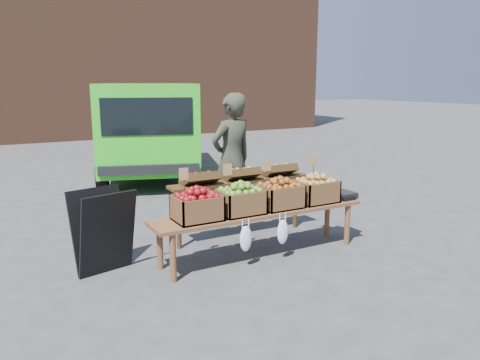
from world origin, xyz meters
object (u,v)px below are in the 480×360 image
back_table (241,200)px  delivery_van (148,130)px  crate_golden_apples (197,208)px  crate_green_apples (316,191)px  chalkboard_sign (103,231)px  vendor (232,159)px  display_bench (260,233)px  crate_russet_pears (240,202)px  weighing_scale (341,195)px  crate_red_apples (280,196)px

back_table → delivery_van: bearing=86.0°
crate_golden_apples → crate_green_apples: 1.65m
chalkboard_sign → vendor: bearing=10.8°
display_bench → crate_russet_pears: bearing=180.0°
crate_golden_apples → display_bench: bearing=0.0°
vendor → back_table: size_ratio=0.92×
crate_golden_apples → chalkboard_sign: bearing=155.6°
weighing_scale → delivery_van: bearing=98.0°
chalkboard_sign → crate_russet_pears: 1.56m
vendor → crate_red_apples: 1.40m
crate_golden_apples → crate_russet_pears: (0.55, 0.00, 0.00)m
crate_golden_apples → crate_green_apples: bearing=0.0°
crate_russet_pears → weighing_scale: size_ratio=1.47×
vendor → display_bench: vendor is taller
crate_green_apples → back_table: bearing=133.6°
vendor → delivery_van: bearing=-102.8°
display_bench → crate_green_apples: (0.82, 0.00, 0.42)m
chalkboard_sign → weighing_scale: 3.04m
back_table → crate_russet_pears: 0.85m
chalkboard_sign → crate_green_apples: chalkboard_sign is taller
display_bench → crate_red_apples: crate_red_apples is taller
crate_golden_apples → crate_green_apples: (1.65, 0.00, 0.00)m
crate_red_apples → vendor: bearing=86.7°
crate_golden_apples → crate_russet_pears: same height
delivery_van → weighing_scale: 5.62m
chalkboard_sign → weighing_scale: bearing=-21.4°
weighing_scale → crate_red_apples: bearing=-180.0°
crate_red_apples → weighing_scale: crate_red_apples is taller
vendor → display_bench: (-0.36, -1.38, -0.68)m
crate_green_apples → weighing_scale: 0.44m
back_table → display_bench: 0.77m
vendor → crate_golden_apples: 1.83m
back_table → crate_red_apples: 0.76m
vendor → display_bench: 1.58m
display_bench → crate_green_apples: bearing=0.0°
display_bench → crate_golden_apples: size_ratio=5.40×
back_table → chalkboard_sign: bearing=-171.2°
chalkboard_sign → crate_golden_apples: (0.94, -0.42, 0.24)m
vendor → crate_russet_pears: size_ratio=3.85×
crate_russet_pears → delivery_van: bearing=82.3°
display_bench → crate_russet_pears: crate_russet_pears is taller
vendor → back_table: vendor is taller
delivery_van → crate_red_apples: size_ratio=9.12×
crate_russet_pears → crate_green_apples: size_ratio=1.00×
chalkboard_sign → weighing_scale: chalkboard_sign is taller
crate_golden_apples → crate_green_apples: size_ratio=1.00×
crate_red_apples → crate_green_apples: size_ratio=1.00×
delivery_van → vendor: delivery_van is taller
display_bench → crate_russet_pears: size_ratio=5.40×
delivery_van → display_bench: delivery_van is taller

